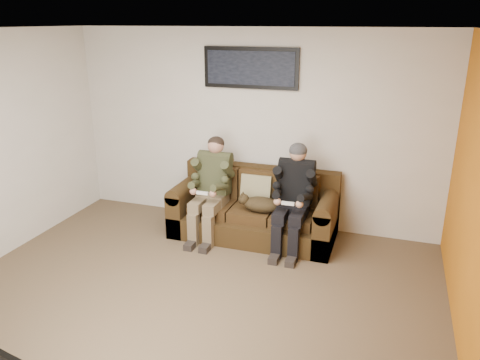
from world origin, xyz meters
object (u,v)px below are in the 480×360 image
(sofa, at_px, (255,211))
(cat, at_px, (260,204))
(person_left, at_px, (212,183))
(framed_poster, at_px, (251,68))
(person_right, at_px, (294,192))

(sofa, relative_size, cat, 3.16)
(person_left, height_order, framed_poster, framed_poster)
(person_right, bearing_deg, person_left, -179.98)
(framed_poster, bearing_deg, cat, -62.13)
(person_right, bearing_deg, cat, -173.82)
(cat, bearing_deg, person_right, 6.18)
(person_left, distance_m, person_right, 1.07)
(sofa, bearing_deg, cat, -60.67)
(person_left, distance_m, framed_poster, 1.54)
(sofa, xyz_separation_m, person_left, (-0.53, -0.17, 0.39))
(person_right, distance_m, cat, 0.46)
(person_right, height_order, framed_poster, framed_poster)
(person_left, xyz_separation_m, framed_poster, (0.33, 0.57, 1.39))
(cat, bearing_deg, person_left, 176.15)
(cat, height_order, framed_poster, framed_poster)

